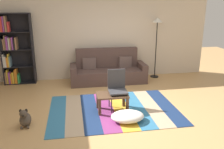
{
  "coord_description": "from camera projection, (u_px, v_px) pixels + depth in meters",
  "views": [
    {
      "loc": [
        -0.95,
        -4.77,
        2.3
      ],
      "look_at": [
        -0.03,
        0.6,
        0.65
      ],
      "focal_mm": 37.6,
      "sensor_mm": 36.0,
      "label": 1
    }
  ],
  "objects": [
    {
      "name": "coffee_table",
      "position": [
        112.0,
        97.0,
        5.17
      ],
      "size": [
        0.68,
        0.45,
        0.38
      ],
      "color": "#513826",
      "rests_on": "rug"
    },
    {
      "name": "rug",
      "position": [
        114.0,
        109.0,
        5.31
      ],
      "size": [
        2.85,
        2.02,
        0.01
      ],
      "color": "teal",
      "rests_on": "ground_plane"
    },
    {
      "name": "bookshelf",
      "position": [
        13.0,
        51.0,
        6.78
      ],
      "size": [
        0.9,
        0.28,
        2.06
      ],
      "color": "black",
      "rests_on": "ground_plane"
    },
    {
      "name": "couch",
      "position": [
        108.0,
        71.0,
        7.15
      ],
      "size": [
        2.26,
        0.8,
        1.0
      ],
      "color": "#4C3833",
      "rests_on": "ground_plane"
    },
    {
      "name": "folding_chair",
      "position": [
        117.0,
        86.0,
        5.25
      ],
      "size": [
        0.4,
        0.4,
        0.9
      ],
      "rotation": [
        0.0,
        0.0,
        -0.88
      ],
      "color": "#38383D",
      "rests_on": "ground_plane"
    },
    {
      "name": "ground_plane",
      "position": [
        118.0,
        109.0,
        5.32
      ],
      "size": [
        14.0,
        14.0,
        0.0
      ],
      "primitive_type": "plane",
      "color": "tan"
    },
    {
      "name": "pouf",
      "position": [
        128.0,
        116.0,
        4.76
      ],
      "size": [
        0.68,
        0.5,
        0.2
      ],
      "primitive_type": "ellipsoid",
      "color": "white",
      "rests_on": "rug"
    },
    {
      "name": "dog",
      "position": [
        25.0,
        119.0,
        4.55
      ],
      "size": [
        0.22,
        0.35,
        0.4
      ],
      "color": "#473D33",
      "rests_on": "ground_plane"
    },
    {
      "name": "tv_remote",
      "position": [
        117.0,
        95.0,
        5.1
      ],
      "size": [
        0.1,
        0.16,
        0.02
      ],
      "primitive_type": "cube",
      "rotation": [
        0.0,
        0.0,
        -0.41
      ],
      "color": "black",
      "rests_on": "coffee_table"
    },
    {
      "name": "standing_lamp",
      "position": [
        157.0,
        28.0,
        7.24
      ],
      "size": [
        0.32,
        0.32,
        1.89
      ],
      "color": "black",
      "rests_on": "ground_plane"
    },
    {
      "name": "back_wall",
      "position": [
        102.0,
        35.0,
        7.33
      ],
      "size": [
        6.8,
        0.1,
        2.7
      ],
      "primitive_type": "cube",
      "color": "beige",
      "rests_on": "ground_plane"
    }
  ]
}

